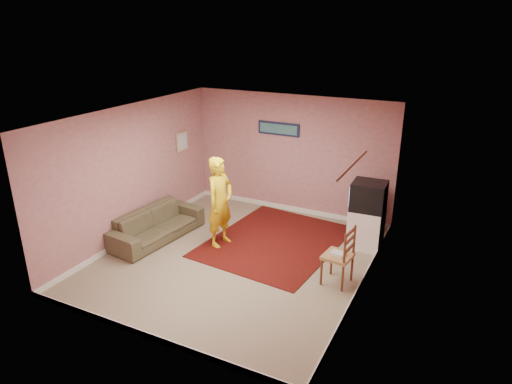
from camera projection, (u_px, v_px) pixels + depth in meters
The scene contains 26 objects.
ground at pixel (237, 258), 8.24m from camera, with size 5.00×5.00×0.00m, color gray.
wall_back at pixel (291, 155), 9.88m from camera, with size 4.50×0.02×2.60m, color #C48187.
wall_front at pixel (140, 254), 5.69m from camera, with size 4.50×0.02×2.60m, color #C48187.
wall_left at pixel (133, 173), 8.72m from camera, with size 0.02×5.00×2.60m, color #C48187.
wall_right at pixel (367, 214), 6.85m from camera, with size 0.02×5.00×2.60m, color #C48187.
ceiling at pixel (235, 115), 7.33m from camera, with size 4.50×5.00×0.02m, color white.
baseboard_back at pixel (290, 208), 10.31m from camera, with size 4.50×0.02×0.10m, color white.
baseboard_front at pixel (149, 336), 6.14m from camera, with size 4.50×0.02×0.10m, color white.
baseboard_left at pixel (139, 232), 9.16m from camera, with size 0.02×5.00×0.10m, color white.
baseboard_right at pixel (360, 286), 7.29m from camera, with size 0.02×5.00×0.10m, color white.
window at pixel (351, 228), 6.04m from camera, with size 0.01×1.10×1.50m, color black.
curtain_sheer at pixel (346, 246), 6.00m from camera, with size 0.01×0.75×2.10m, color white.
curtain_floral at pixel (359, 226), 6.59m from camera, with size 0.01×0.35×2.10m, color beige.
curtain_rod at pixel (353, 165), 5.76m from camera, with size 0.02×0.02×1.40m, color brown.
picture_back at pixel (279, 129), 9.78m from camera, with size 0.95×0.04×0.28m.
picture_left at pixel (182, 141), 9.96m from camera, with size 0.04×0.38×0.42m.
area_rug at pixel (275, 241), 8.86m from camera, with size 2.28×2.84×0.02m, color black.
tv_cabinet at pixel (366, 228), 8.54m from camera, with size 0.60×0.55×0.77m, color white.
crt_tv at pixel (369, 196), 8.31m from camera, with size 0.64×0.57×0.53m.
chair_a at pixel (364, 203), 9.05m from camera, with size 0.51×0.49×0.56m.
dvd_player at pixel (364, 207), 9.08m from camera, with size 0.32×0.23×0.06m, color #AFAFB4.
blue_throw at pixel (366, 192), 9.07m from camera, with size 0.36×0.05×0.38m, color #889DDE.
chair_b at pixel (338, 249), 7.27m from camera, with size 0.48×0.50×0.54m.
game_console at pixel (338, 253), 7.30m from camera, with size 0.22×0.16×0.04m, color white.
sofa at pixel (156, 224), 8.90m from camera, with size 2.01×0.79×0.59m, color brown.
person at pixel (220, 202), 8.47m from camera, with size 0.63×0.41×1.73m, color yellow.
Camera 1 is at (3.55, -6.38, 4.03)m, focal length 32.00 mm.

